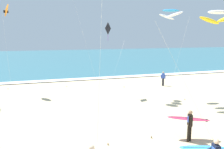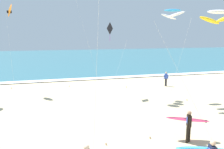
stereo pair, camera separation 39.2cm
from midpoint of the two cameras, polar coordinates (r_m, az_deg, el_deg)
The scene contains 8 objects.
ocean_water at distance 58.82m, azimuth -11.49°, elevation 4.08°, with size 160.00×60.00×0.08m, color #336B7A.
shoreline_foam at distance 29.53m, azimuth -7.10°, elevation -1.08°, with size 160.00×1.48×0.01m, color white.
surfer_third at distance 13.10m, azimuth 19.05°, elevation -10.98°, with size 2.31×1.35×1.71m.
kite_arc_ivory_near at distance 13.25m, azimuth 25.45°, elevation 12.67°, with size 4.08×2.56×6.80m.
kite_delta_amber_high at distance 24.13m, azimuth -23.53°, elevation 14.19°, with size 0.98×2.57×8.41m.
kite_diamond_charcoal_low at distance 21.29m, azimuth 0.18°, elevation 10.61°, with size 2.95×2.98×6.69m.
kite_arc_cobalt_close at distance 19.97m, azimuth 15.19°, elevation 14.16°, with size 2.57×2.99×7.62m.
bystander_blue_top at distance 26.20m, azimuth 13.54°, elevation -1.03°, with size 0.45×0.31×1.59m.
Camera 2 is at (-4.09, -6.46, 5.54)m, focal length 37.19 mm.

